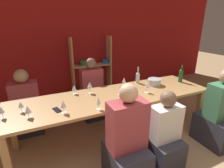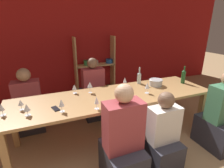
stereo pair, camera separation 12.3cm
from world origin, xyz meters
The scene contains 22 objects.
wall_back_red centered at (0.00, 3.83, 1.35)m, with size 8.80×0.06×2.70m.
shelf_unit centered at (0.23, 3.63, 0.52)m, with size 1.06×0.30×1.51m.
dining_table centered at (-0.08, 1.57, 0.70)m, with size 3.17×0.89×0.77m.
mixing_bowl centered at (0.77, 1.70, 0.83)m, with size 0.24×0.24×0.11m.
wine_bottle_green centered at (1.32, 1.62, 0.90)m, with size 0.07×0.07×0.32m.
wine_bottle_dark centered at (0.55, 1.91, 0.89)m, with size 0.07×0.07×0.31m.
wine_glass_red_a centered at (-0.41, 1.81, 0.90)m, with size 0.08×0.08×0.18m.
wine_glass_empty_a centered at (0.00, 1.56, 0.88)m, with size 0.07×0.07×0.16m.
wine_glass_red_b centered at (-1.39, 1.58, 0.87)m, with size 0.07×0.07×0.14m.
wine_glass_empty_b centered at (-1.31, 1.39, 0.87)m, with size 0.08×0.08×0.15m.
wine_glass_empty_c centered at (-1.59, 1.51, 0.87)m, with size 0.07×0.07×0.15m.
wine_glass_red_c centered at (-0.48, 1.24, 0.89)m, with size 0.06×0.06×0.18m.
wine_glass_red_d centered at (0.43, 1.45, 0.89)m, with size 0.07×0.07×0.18m.
wine_glass_white_a centered at (-0.64, 1.88, 0.87)m, with size 0.07×0.07×0.15m.
wine_glass_empty_d centered at (0.23, 1.85, 0.89)m, with size 0.07×0.07×0.17m.
wine_glass_white_b centered at (-0.91, 1.33, 0.89)m, with size 0.07×0.07×0.17m.
cell_phone centered at (-0.98, 1.44, 0.77)m, with size 0.11×0.16×0.01m.
person_near_a centered at (1.31, 0.78, 0.44)m, with size 0.45×0.56×1.22m.
person_far_a centered at (-1.38, 2.42, 0.40)m, with size 0.45×0.57×1.12m.
person_near_b centered at (-0.32, 0.76, 0.45)m, with size 0.43×0.54×1.25m.
person_far_b centered at (-0.19, 2.40, 0.44)m, with size 0.42×0.52×1.21m.
person_near_c centered at (0.24, 0.77, 0.39)m, with size 0.39×0.49×1.07m.
Camera 2 is at (-1.06, -0.73, 1.84)m, focal length 28.00 mm.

